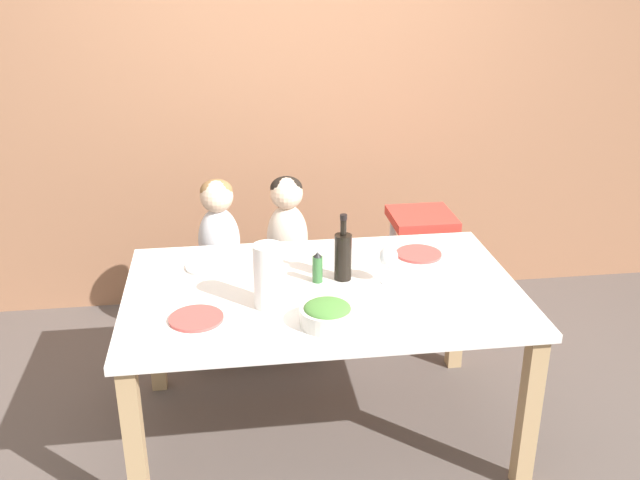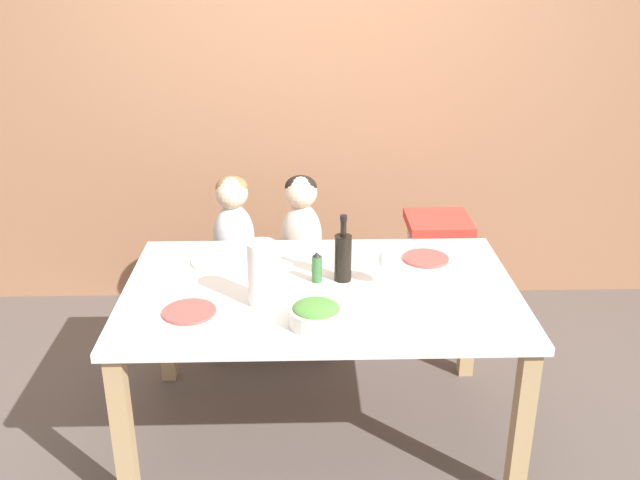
% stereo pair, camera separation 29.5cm
% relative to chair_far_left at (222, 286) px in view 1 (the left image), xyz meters
% --- Properties ---
extents(ground_plane, '(14.00, 14.00, 0.00)m').
position_rel_chair_far_left_xyz_m(ground_plane, '(0.43, -0.75, -0.39)').
color(ground_plane, '#564C47').
extents(wall_back, '(10.00, 0.06, 2.70)m').
position_rel_chair_far_left_xyz_m(wall_back, '(0.43, 0.66, 0.96)').
color(wall_back, '#9E6B4C').
rests_on(wall_back, ground_plane).
extents(dining_table, '(1.63, 1.02, 0.72)m').
position_rel_chair_far_left_xyz_m(dining_table, '(0.43, -0.75, 0.25)').
color(dining_table, white).
rests_on(dining_table, ground_plane).
extents(chair_far_left, '(0.38, 0.39, 0.47)m').
position_rel_chair_far_left_xyz_m(chair_far_left, '(0.00, 0.00, 0.00)').
color(chair_far_left, silver).
rests_on(chair_far_left, ground_plane).
extents(chair_far_center, '(0.38, 0.39, 0.47)m').
position_rel_chair_far_left_xyz_m(chair_far_center, '(0.35, 0.00, 0.00)').
color(chair_far_center, silver).
rests_on(chair_far_center, ground_plane).
extents(chair_right_highchair, '(0.32, 0.33, 0.74)m').
position_rel_chair_far_left_xyz_m(chair_right_highchair, '(1.06, 0.00, 0.18)').
color(chair_right_highchair, silver).
rests_on(chair_right_highchair, ground_plane).
extents(person_child_left, '(0.21, 0.18, 0.50)m').
position_rel_chair_far_left_xyz_m(person_child_left, '(-0.00, 0.00, 0.34)').
color(person_child_left, silver).
rests_on(person_child_left, chair_far_left).
extents(person_child_center, '(0.21, 0.18, 0.50)m').
position_rel_chair_far_left_xyz_m(person_child_center, '(0.35, 0.00, 0.34)').
color(person_child_center, beige).
rests_on(person_child_center, chair_far_center).
extents(wine_bottle, '(0.07, 0.07, 0.29)m').
position_rel_chair_far_left_xyz_m(wine_bottle, '(0.52, -0.68, 0.44)').
color(wine_bottle, black).
rests_on(wine_bottle, dining_table).
extents(paper_towel_roll, '(0.12, 0.12, 0.26)m').
position_rel_chair_far_left_xyz_m(paper_towel_roll, '(0.19, -0.89, 0.46)').
color(paper_towel_roll, white).
rests_on(paper_towel_roll, dining_table).
extents(wine_glass_near, '(0.08, 0.08, 0.16)m').
position_rel_chair_far_left_xyz_m(wine_glass_near, '(0.70, -0.74, 0.45)').
color(wine_glass_near, white).
rests_on(wine_glass_near, dining_table).
extents(salad_bowl_large, '(0.21, 0.21, 0.09)m').
position_rel_chair_far_left_xyz_m(salad_bowl_large, '(0.40, -1.06, 0.38)').
color(salad_bowl_large, silver).
rests_on(salad_bowl_large, dining_table).
extents(dinner_plate_front_left, '(0.21, 0.21, 0.01)m').
position_rel_chair_far_left_xyz_m(dinner_plate_front_left, '(-0.09, -0.96, 0.34)').
color(dinner_plate_front_left, '#D14C47').
rests_on(dinner_plate_front_left, dining_table).
extents(dinner_plate_back_left, '(0.21, 0.21, 0.01)m').
position_rel_chair_far_left_xyz_m(dinner_plate_back_left, '(-0.04, -0.49, 0.34)').
color(dinner_plate_back_left, silver).
rests_on(dinner_plate_back_left, dining_table).
extents(dinner_plate_back_right, '(0.21, 0.21, 0.01)m').
position_rel_chair_far_left_xyz_m(dinner_plate_back_right, '(0.91, -0.48, 0.34)').
color(dinner_plate_back_right, '#D14C47').
rests_on(dinner_plate_back_right, dining_table).
extents(condiment_bottle_hot_sauce, '(0.04, 0.04, 0.14)m').
position_rel_chair_far_left_xyz_m(condiment_bottle_hot_sauce, '(0.41, -0.69, 0.40)').
color(condiment_bottle_hot_sauce, '#336633').
rests_on(condiment_bottle_hot_sauce, dining_table).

